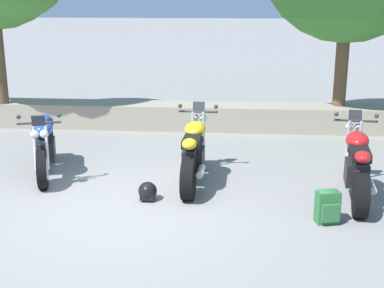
{
  "coord_description": "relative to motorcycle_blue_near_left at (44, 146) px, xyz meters",
  "views": [
    {
      "loc": [
        1.56,
        -6.84,
        2.94
      ],
      "look_at": [
        0.87,
        1.2,
        0.65
      ],
      "focal_mm": 49.85,
      "sensor_mm": 36.0,
      "label": 1
    }
  ],
  "objects": [
    {
      "name": "stone_wall",
      "position": [
        1.62,
        3.37,
        -0.21
      ],
      "size": [
        36.0,
        0.8,
        0.55
      ],
      "primitive_type": "cube",
      "color": "gray",
      "rests_on": "ground"
    },
    {
      "name": "ground_plane",
      "position": [
        1.62,
        -1.43,
        -0.49
      ],
      "size": [
        120.0,
        120.0,
        0.0
      ],
      "primitive_type": "plane",
      "color": "gray"
    },
    {
      "name": "motorcycle_red_far_right",
      "position": [
        4.96,
        -0.63,
        0.0
      ],
      "size": [
        0.67,
        2.07,
        1.18
      ],
      "color": "black",
      "rests_on": "ground"
    },
    {
      "name": "motorcycle_yellow_centre",
      "position": [
        2.52,
        -0.19,
        0.0
      ],
      "size": [
        0.67,
        2.06,
        1.18
      ],
      "color": "black",
      "rests_on": "ground"
    },
    {
      "name": "rider_backpack",
      "position": [
        4.41,
        -1.61,
        -0.24
      ],
      "size": [
        0.33,
        0.31,
        0.47
      ],
      "color": "#2D6B38",
      "rests_on": "ground"
    },
    {
      "name": "motorcycle_blue_near_left",
      "position": [
        0.0,
        0.0,
        0.0
      ],
      "size": [
        0.9,
        2.02,
        1.18
      ],
      "color": "black",
      "rests_on": "ground"
    },
    {
      "name": "rider_helmet",
      "position": [
        1.9,
        -1.03,
        -0.35
      ],
      "size": [
        0.28,
        0.28,
        0.28
      ],
      "color": "black",
      "rests_on": "ground"
    }
  ]
}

